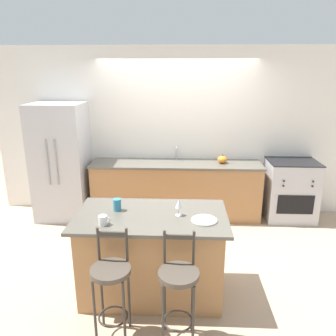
% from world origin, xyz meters
% --- Properties ---
extents(ground_plane, '(18.00, 18.00, 0.00)m').
position_xyz_m(ground_plane, '(0.00, 0.00, 0.00)').
color(ground_plane, tan).
extents(wall_back, '(6.00, 0.07, 2.70)m').
position_xyz_m(wall_back, '(0.00, 0.65, 1.35)').
color(wall_back, silver).
rests_on(wall_back, ground_plane).
extents(back_counter, '(2.71, 0.63, 0.91)m').
position_xyz_m(back_counter, '(0.00, 0.35, 0.46)').
color(back_counter, '#A87547').
rests_on(back_counter, ground_plane).
extents(sink_faucet, '(0.02, 0.13, 0.22)m').
position_xyz_m(sink_faucet, '(0.00, 0.54, 1.05)').
color(sink_faucet, '#ADAFB5').
rests_on(sink_faucet, back_counter).
extents(kitchen_island, '(1.55, 0.87, 0.92)m').
position_xyz_m(kitchen_island, '(-0.21, -1.63, 0.46)').
color(kitchen_island, '#A87547').
rests_on(kitchen_island, ground_plane).
extents(refrigerator, '(0.81, 0.73, 1.85)m').
position_xyz_m(refrigerator, '(-1.83, 0.28, 0.92)').
color(refrigerator, '#BCBCC1').
rests_on(refrigerator, ground_plane).
extents(oven_range, '(0.76, 0.62, 0.97)m').
position_xyz_m(oven_range, '(1.83, 0.33, 0.48)').
color(oven_range, '#B7B7BC').
rests_on(oven_range, ground_plane).
extents(bar_stool_near, '(0.35, 0.35, 1.03)m').
position_xyz_m(bar_stool_near, '(-0.51, -2.26, 0.57)').
color(bar_stool_near, '#332D28').
rests_on(bar_stool_near, ground_plane).
extents(bar_stool_far, '(0.35, 0.35, 1.03)m').
position_xyz_m(bar_stool_far, '(0.08, -2.28, 0.57)').
color(bar_stool_far, '#332D28').
rests_on(bar_stool_far, ground_plane).
extents(dinner_plate, '(0.26, 0.26, 0.02)m').
position_xyz_m(dinner_plate, '(0.32, -1.74, 0.93)').
color(dinner_plate, beige).
rests_on(dinner_plate, kitchen_island).
extents(wine_glass, '(0.07, 0.07, 0.18)m').
position_xyz_m(wine_glass, '(0.07, -1.63, 1.05)').
color(wine_glass, white).
rests_on(wine_glass, kitchen_island).
extents(coffee_mug, '(0.12, 0.09, 0.09)m').
position_xyz_m(coffee_mug, '(-0.65, -1.87, 0.97)').
color(coffee_mug, white).
rests_on(coffee_mug, kitchen_island).
extents(tumbler_cup, '(0.08, 0.08, 0.13)m').
position_xyz_m(tumbler_cup, '(-0.58, -1.54, 0.98)').
color(tumbler_cup, teal).
rests_on(tumbler_cup, kitchen_island).
extents(pumpkin_decoration, '(0.15, 0.15, 0.14)m').
position_xyz_m(pumpkin_decoration, '(0.73, 0.35, 0.97)').
color(pumpkin_decoration, orange).
rests_on(pumpkin_decoration, back_counter).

